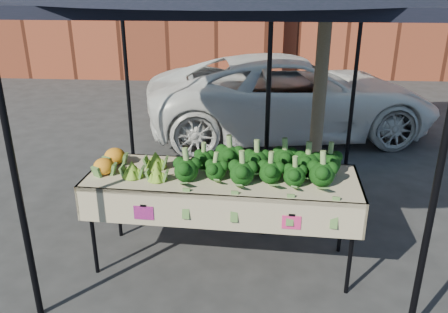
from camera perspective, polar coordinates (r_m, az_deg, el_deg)
ground at (r=4.35m, az=-2.16°, el=-13.96°), size 90.00×90.00×0.00m
table at (r=4.22m, az=-0.21°, el=-7.97°), size 2.44×0.92×0.90m
canopy at (r=4.42m, az=0.96°, el=6.41°), size 3.16×3.16×2.74m
broccoli_heap at (r=3.97m, az=4.48°, el=-0.65°), size 1.47×0.57×0.26m
romanesco_cluster at (r=4.06m, az=-9.63°, el=-0.83°), size 0.43×0.47×0.20m
cauliflower_pair at (r=4.24m, az=-14.23°, el=-0.38°), size 0.23×0.43×0.18m
street_tree at (r=5.03m, az=12.66°, el=16.48°), size 2.15×2.15×4.24m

